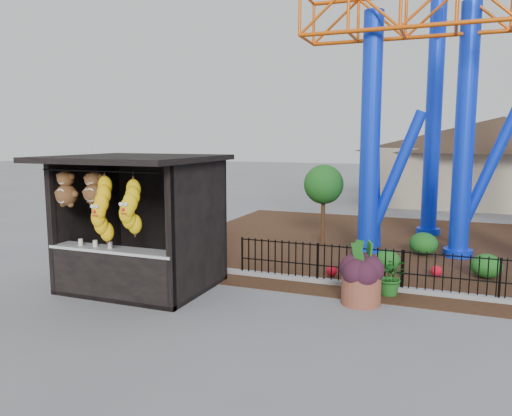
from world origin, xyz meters
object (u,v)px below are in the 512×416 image
at_px(roller_coaster, 511,37).
at_px(potted_plant, 391,276).
at_px(prize_booth, 134,225).
at_px(terracotta_planter, 361,289).

distance_m(roller_coaster, potted_plant, 8.56).
bearing_deg(roller_coaster, potted_plant, -114.76).
bearing_deg(potted_plant, prize_booth, -167.22).
distance_m(roller_coaster, terracotta_planter, 9.36).
height_order(roller_coaster, potted_plant, roller_coaster).
relative_size(terracotta_planter, potted_plant, 0.96).
height_order(prize_booth, roller_coaster, roller_coaster).
bearing_deg(prize_booth, potted_plant, 17.70).
height_order(prize_booth, potted_plant, prize_booth).
bearing_deg(terracotta_planter, potted_plant, 58.77).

